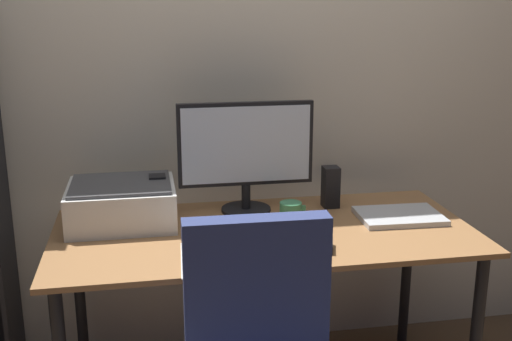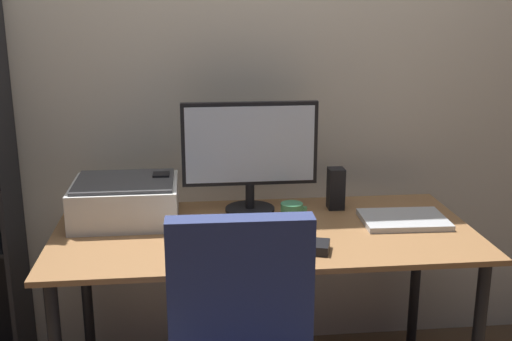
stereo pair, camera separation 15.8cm
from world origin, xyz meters
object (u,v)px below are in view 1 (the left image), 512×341
Objects in this scene: mouse at (324,245)px; speaker_left at (158,196)px; monitor at (246,150)px; keyboard at (256,251)px; printer at (122,203)px; coffee_mug at (291,214)px; laptop at (399,216)px; desk at (264,250)px; speaker_right at (331,187)px.

mouse is 0.56× the size of speaker_left.
monitor is 0.39m from speaker_left.
printer reaches higher than keyboard.
coffee_mug reaches higher than laptop.
desk is 16.25× the size of mouse.
coffee_mug is (0.11, 0.03, 0.13)m from desk.
monitor is 1.35× the size of printer.
mouse is 0.30× the size of laptop.
printer is at bearing -173.25° from monitor.
speaker_left is at bearing 19.93° from printer.
speaker_right is (0.70, 0.00, 0.00)m from speaker_left.
keyboard is at bearing -156.43° from laptop.
speaker_left is 0.70m from speaker_right.
speaker_right reaches higher than keyboard.
monitor is at bearing 178.71° from speaker_right.
speaker_right is at bearing 34.20° from desk.
laptop is at bearing -19.19° from monitor.
desk is at bearing 73.30° from keyboard.
printer reaches higher than coffee_mug.
monitor reaches higher than speaker_left.
monitor is at bearing 86.34° from keyboard.
printer is (-0.49, -0.06, -0.17)m from monitor.
printer is (-0.69, 0.39, 0.06)m from mouse.
monitor reaches higher than desk.
printer reaches higher than laptop.
coffee_mug reaches higher than mouse.
desk is at bearing -145.80° from speaker_right.
monitor is 1.86× the size of keyboard.
laptop is at bearing 50.44° from mouse.
laptop reaches higher than keyboard.
keyboard is 0.54m from speaker_left.
mouse is 0.96× the size of coffee_mug.
desk is at bearing 143.18° from mouse.
coffee_mug is at bearing -179.19° from laptop.
keyboard is 0.91× the size of laptop.
mouse reaches higher than desk.
mouse is at bearing -38.89° from speaker_left.
speaker_right reaches higher than desk.
speaker_right is 0.84m from printer.
speaker_left reaches higher than keyboard.
speaker_left reaches higher than laptop.
speaker_right is at bearing 49.41° from keyboard.
printer is at bearing 140.93° from keyboard.
speaker_left is at bearing 150.46° from desk.
coffee_mug is (0.14, -0.19, -0.21)m from monitor.
desk is at bearing -162.30° from coffee_mug.
keyboard is at bearing -54.24° from speaker_left.
coffee_mug is 0.25× the size of printer.
mouse is (0.20, -0.45, -0.24)m from monitor.
printer is (-0.14, -0.05, -0.00)m from speaker_left.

